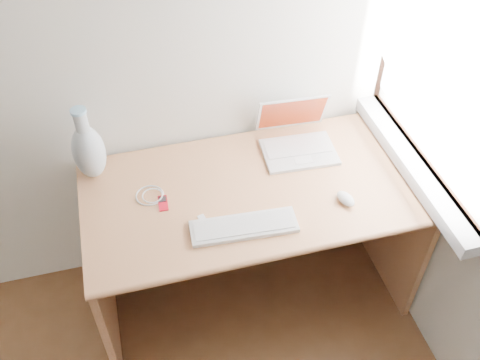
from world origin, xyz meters
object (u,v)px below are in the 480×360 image
object	(u,v)px
external_keyboard	(244,226)
vase	(88,150)
laptop	(297,139)
desk	(248,208)

from	to	relation	value
external_keyboard	vase	bearing A→B (deg)	143.94
laptop	vase	xyz separation A→B (m)	(-0.88, 0.05, 0.09)
external_keyboard	vase	world-z (taller)	vase
desk	vase	size ratio (longest dim) A/B	4.14
desk	external_keyboard	world-z (taller)	external_keyboard
desk	vase	world-z (taller)	vase
laptop	external_keyboard	xyz separation A→B (m)	(-0.35, -0.39, -0.04)
desk	vase	xyz separation A→B (m)	(-0.63, 0.16, 0.35)
vase	laptop	bearing A→B (deg)	-3.27
desk	external_keyboard	size ratio (longest dim) A/B	3.38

